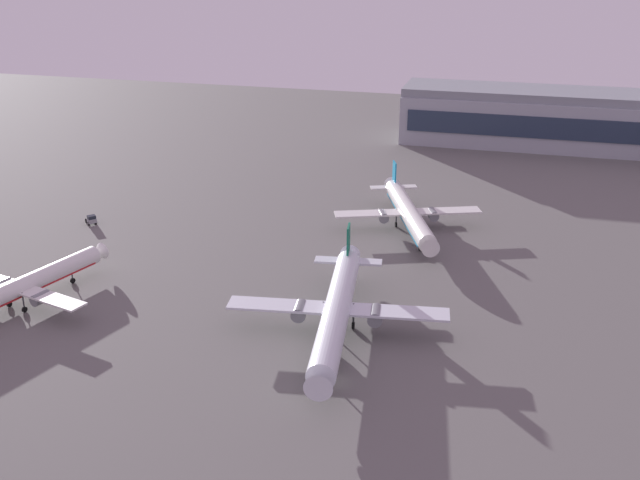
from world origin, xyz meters
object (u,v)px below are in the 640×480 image
(airplane_near_gate, at_px, (337,310))
(airplane_taxiway_distant, at_px, (408,212))
(pushback_tug, at_px, (92,220))
(airplane_mid_apron, at_px, (23,287))

(airplane_near_gate, bearing_deg, airplane_taxiway_distant, -101.86)
(airplane_near_gate, xyz_separation_m, pushback_tug, (-63.13, 33.81, -3.27))
(airplane_mid_apron, distance_m, pushback_tug, 39.16)
(airplane_taxiway_distant, distance_m, pushback_tug, 68.22)
(airplane_taxiway_distant, bearing_deg, airplane_near_gate, 65.01)
(airplane_mid_apron, xyz_separation_m, airplane_taxiway_distant, (56.85, 52.47, 0.42))
(pushback_tug, bearing_deg, airplane_taxiway_distant, 145.40)
(airplane_near_gate, height_order, airplane_mid_apron, airplane_near_gate)
(airplane_mid_apron, bearing_deg, pushback_tug, 120.15)
(airplane_taxiway_distant, height_order, pushback_tug, airplane_taxiway_distant)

